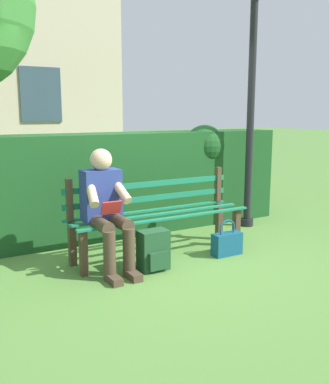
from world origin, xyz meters
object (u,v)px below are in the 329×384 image
at_px(lamp_post, 253,58).
at_px(park_bench, 157,214).
at_px(handbag, 227,243).
at_px(person_seated, 106,206).
at_px(backpack, 153,250).

bearing_deg(lamp_post, park_bench, 14.14).
height_order(handbag, lamp_post, lamp_post).
height_order(person_seated, lamp_post, lamp_post).
bearing_deg(park_bench, lamp_post, -165.86).
relative_size(handbag, lamp_post, 0.12).
relative_size(park_bench, backpack, 5.03).
bearing_deg(person_seated, handbag, 168.54).
xyz_separation_m(backpack, lamp_post, (-1.95, -0.85, 2.04)).
relative_size(park_bench, handbag, 5.06).
height_order(person_seated, backpack, person_seated).
bearing_deg(handbag, lamp_post, -140.20).
xyz_separation_m(person_seated, backpack, (-0.39, 0.26, -0.45)).
relative_size(person_seated, handbag, 2.99).
bearing_deg(person_seated, backpack, 146.75).
bearing_deg(backpack, park_bench, -123.15).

